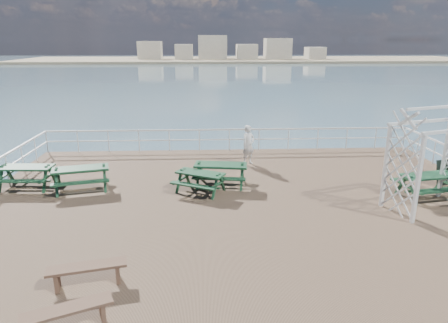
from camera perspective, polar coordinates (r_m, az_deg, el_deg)
The scene contains 13 objects.
ground at distance 13.46m, azimuth 2.58°, elevation -6.74°, with size 18.00×14.00×0.30m, color brown.
sea_backdrop at distance 147.09m, azimuth 2.61°, elevation 14.73°, with size 300.00×300.00×9.20m.
railing at distance 15.51m, azimuth 1.49°, elevation 0.54°, with size 17.77×13.76×1.10m.
picnic_table_a at distance 16.38m, azimuth -26.41°, elevation -1.38°, with size 2.02×1.66×0.94m.
picnic_table_b at distance 14.31m, azimuth -3.40°, elevation -2.33°, with size 2.17×2.03×0.84m.
picnic_table_c at distance 15.50m, azimuth 27.16°, elevation -2.48°, with size 2.16×1.85×0.94m.
picnic_table_d at distance 15.40m, azimuth -19.76°, elevation -1.65°, with size 2.26×1.98×0.95m.
picnic_table_e at distance 14.94m, azimuth -0.49°, elevation -1.19°, with size 2.15×1.83×0.94m.
flat_bench_near at distance 9.66m, azimuth -18.95°, elevation -14.49°, with size 1.76×0.77×0.49m.
flat_bench_far at distance 8.53m, azimuth -21.42°, elevation -19.49°, with size 1.67×1.01×0.47m.
trellis_arbor at distance 14.19m, azimuth 27.68°, elevation -0.42°, with size 3.01×2.17×3.36m.
sandwich_board at distance 17.13m, azimuth 29.06°, elevation -1.48°, with size 0.66×0.54×0.96m.
person at distance 17.43m, azimuth 3.50°, elevation 2.36°, with size 0.64×0.42×1.75m, color silver.
Camera 1 is at (-1.21, -12.27, 5.27)m, focal length 32.00 mm.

